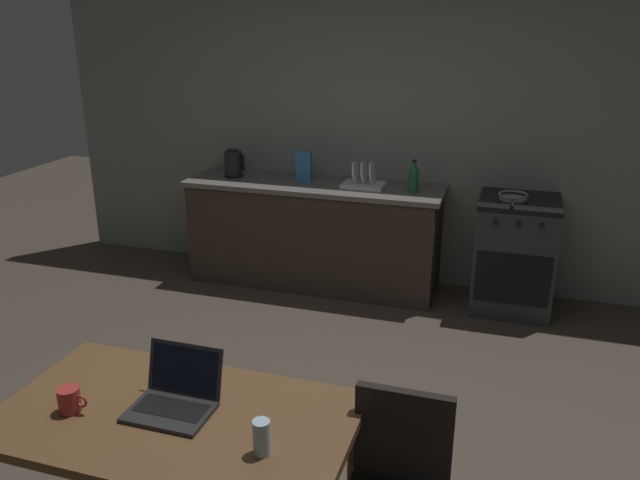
% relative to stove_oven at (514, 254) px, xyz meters
% --- Properties ---
extents(ground_plane, '(12.00, 12.00, 0.00)m').
position_rel_stove_oven_xyz_m(ground_plane, '(-1.18, -2.15, -0.45)').
color(ground_plane, '#473D33').
extents(back_wall, '(6.40, 0.10, 2.69)m').
position_rel_stove_oven_xyz_m(back_wall, '(-0.88, 0.35, 0.90)').
color(back_wall, gray).
rests_on(back_wall, ground_plane).
extents(kitchen_counter, '(2.16, 0.64, 0.90)m').
position_rel_stove_oven_xyz_m(kitchen_counter, '(-1.65, 0.00, 0.00)').
color(kitchen_counter, '#382D23').
rests_on(kitchen_counter, ground_plane).
extents(stove_oven, '(0.60, 0.62, 0.90)m').
position_rel_stove_oven_xyz_m(stove_oven, '(0.00, 0.00, 0.00)').
color(stove_oven, '#2D2D30').
rests_on(stove_oven, ground_plane).
extents(dining_table, '(1.38, 0.78, 0.76)m').
position_rel_stove_oven_xyz_m(dining_table, '(-1.22, -3.07, 0.24)').
color(dining_table, brown).
rests_on(dining_table, ground_plane).
extents(laptop, '(0.32, 0.28, 0.22)m').
position_rel_stove_oven_xyz_m(laptop, '(-1.24, -3.02, 0.36)').
color(laptop, '#232326').
rests_on(laptop, dining_table).
extents(electric_kettle, '(0.18, 0.16, 0.24)m').
position_rel_stove_oven_xyz_m(electric_kettle, '(-2.38, 0.00, 0.56)').
color(electric_kettle, black).
rests_on(electric_kettle, kitchen_counter).
extents(bottle, '(0.08, 0.08, 0.26)m').
position_rel_stove_oven_xyz_m(bottle, '(-0.81, -0.05, 0.57)').
color(bottle, '#19592D').
rests_on(bottle, kitchen_counter).
extents(frying_pan, '(0.22, 0.40, 0.05)m').
position_rel_stove_oven_xyz_m(frying_pan, '(-0.05, -0.03, 0.47)').
color(frying_pan, gray).
rests_on(frying_pan, stove_oven).
extents(coffee_mug, '(0.12, 0.09, 0.10)m').
position_rel_stove_oven_xyz_m(coffee_mug, '(-1.61, -3.17, 0.36)').
color(coffee_mug, '#9E2D28').
rests_on(coffee_mug, dining_table).
extents(drinking_glass, '(0.06, 0.06, 0.13)m').
position_rel_stove_oven_xyz_m(drinking_glass, '(-0.81, -3.17, 0.38)').
color(drinking_glass, '#99B7C6').
rests_on(drinking_glass, dining_table).
extents(cereal_box, '(0.13, 0.05, 0.26)m').
position_rel_stove_oven_xyz_m(cereal_box, '(-1.75, 0.02, 0.58)').
color(cereal_box, '#3372B2').
rests_on(cereal_box, kitchen_counter).
extents(dish_rack, '(0.34, 0.26, 0.21)m').
position_rel_stove_oven_xyz_m(dish_rack, '(-1.23, 0.00, 0.50)').
color(dish_rack, silver).
rests_on(dish_rack, kitchen_counter).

